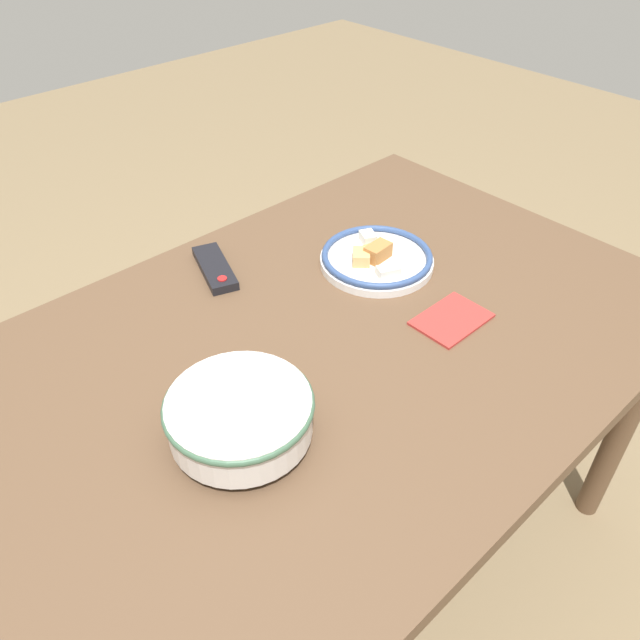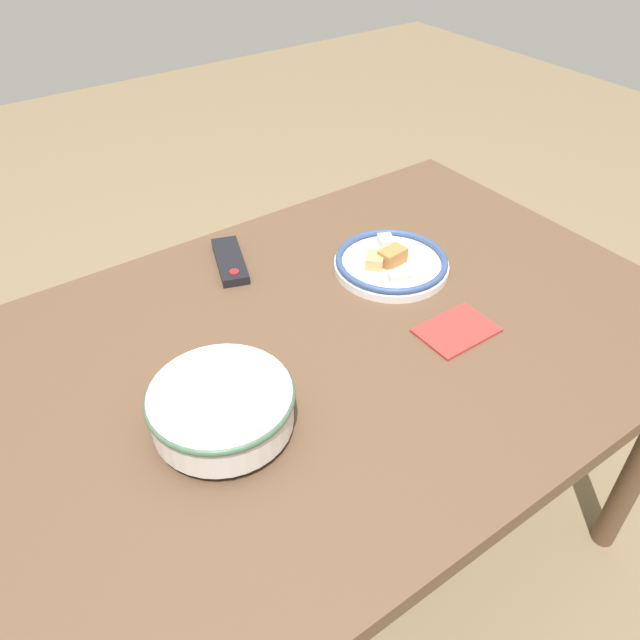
% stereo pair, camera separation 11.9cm
% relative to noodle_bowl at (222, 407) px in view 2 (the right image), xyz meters
% --- Properties ---
extents(ground_plane, '(8.00, 8.00, 0.00)m').
position_rel_noodle_bowl_xyz_m(ground_plane, '(0.23, 0.08, -0.82)').
color(ground_plane, '#7F6B4C').
extents(dining_table, '(1.53, 0.96, 0.77)m').
position_rel_noodle_bowl_xyz_m(dining_table, '(0.23, 0.08, -0.13)').
color(dining_table, brown).
rests_on(dining_table, ground_plane).
extents(noodle_bowl, '(0.24, 0.24, 0.08)m').
position_rel_noodle_bowl_xyz_m(noodle_bowl, '(0.00, 0.00, 0.00)').
color(noodle_bowl, silver).
rests_on(noodle_bowl, dining_table).
extents(food_plate, '(0.26, 0.26, 0.05)m').
position_rel_noodle_bowl_xyz_m(food_plate, '(0.53, 0.20, -0.03)').
color(food_plate, white).
rests_on(food_plate, dining_table).
extents(tv_remote, '(0.11, 0.19, 0.02)m').
position_rel_noodle_bowl_xyz_m(tv_remote, '(0.24, 0.42, -0.04)').
color(tv_remote, black).
rests_on(tv_remote, dining_table).
extents(folded_napkin, '(0.15, 0.11, 0.01)m').
position_rel_noodle_bowl_xyz_m(folded_napkin, '(0.49, -0.05, -0.05)').
color(folded_napkin, '#B2332D').
rests_on(folded_napkin, dining_table).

